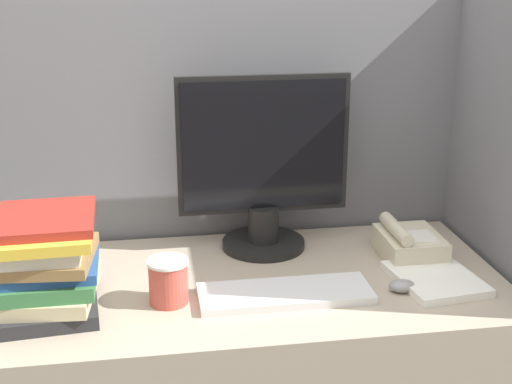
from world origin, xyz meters
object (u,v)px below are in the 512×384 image
at_px(keyboard, 285,294).
at_px(book_stack, 49,265).
at_px(monitor, 263,174).
at_px(coffee_cup, 168,281).
at_px(mouse, 402,286).
at_px(desk_telephone, 409,244).

height_order(keyboard, book_stack, book_stack).
xyz_separation_m(monitor, coffee_cup, (-0.28, -0.31, -0.16)).
bearing_deg(monitor, coffee_cup, -132.83).
bearing_deg(book_stack, mouse, -2.85).
bearing_deg(desk_telephone, mouse, -114.36).
bearing_deg(coffee_cup, monitor, 47.17).
height_order(monitor, desk_telephone, monitor).
distance_m(monitor, keyboard, 0.39).
height_order(mouse, coffee_cup, coffee_cup).
relative_size(mouse, book_stack, 0.23).
bearing_deg(book_stack, monitor, 27.91).
bearing_deg(desk_telephone, monitor, 160.24).
relative_size(keyboard, mouse, 6.43).
bearing_deg(book_stack, coffee_cup, -2.11).
bearing_deg(keyboard, mouse, -2.73).
height_order(book_stack, desk_telephone, book_stack).
relative_size(monitor, coffee_cup, 4.45).
height_order(coffee_cup, desk_telephone, coffee_cup).
bearing_deg(keyboard, book_stack, 177.08).
distance_m(monitor, coffee_cup, 0.45).
relative_size(monitor, desk_telephone, 2.53).
distance_m(book_stack, desk_telephone, 0.96).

